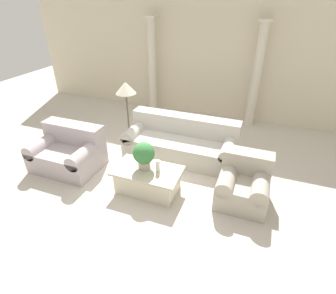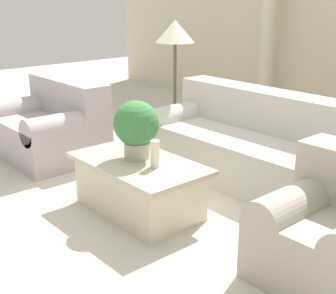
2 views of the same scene
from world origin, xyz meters
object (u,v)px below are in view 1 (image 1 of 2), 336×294
(coffee_table, at_px, (148,180))
(floor_lamp, at_px, (126,92))
(sofa_long, at_px, (181,142))
(loveseat, at_px, (68,151))
(potted_plant, at_px, (144,154))
(armchair, at_px, (244,183))

(coffee_table, distance_m, floor_lamp, 2.00)
(sofa_long, relative_size, loveseat, 1.82)
(coffee_table, height_order, potted_plant, potted_plant)
(floor_lamp, bearing_deg, armchair, -20.75)
(coffee_table, bearing_deg, loveseat, 175.41)
(potted_plant, xyz_separation_m, armchair, (1.63, 0.31, -0.37))
(sofa_long, distance_m, armchair, 1.68)
(coffee_table, bearing_deg, armchair, 12.77)
(loveseat, xyz_separation_m, armchair, (3.32, 0.21, -0.00))
(floor_lamp, bearing_deg, coffee_table, -51.53)
(sofa_long, height_order, loveseat, same)
(floor_lamp, xyz_separation_m, armchair, (2.63, -1.00, -0.91))
(loveseat, distance_m, potted_plant, 1.74)
(coffee_table, distance_m, potted_plant, 0.49)
(potted_plant, distance_m, armchair, 1.70)
(loveseat, bearing_deg, sofa_long, 30.85)
(loveseat, relative_size, coffee_table, 1.09)
(potted_plant, distance_m, floor_lamp, 1.74)
(sofa_long, height_order, floor_lamp, floor_lamp)
(armchair, bearing_deg, loveseat, -176.35)
(sofa_long, xyz_separation_m, potted_plant, (-0.24, -1.26, 0.37))
(potted_plant, height_order, floor_lamp, floor_lamp)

